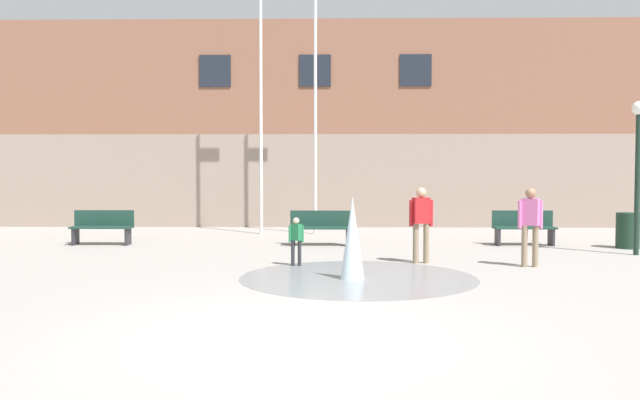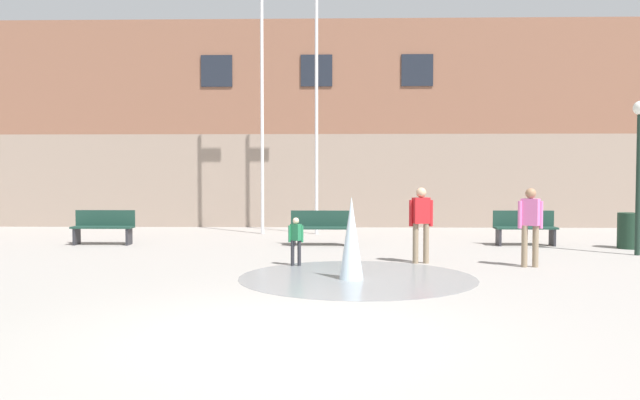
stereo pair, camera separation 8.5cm
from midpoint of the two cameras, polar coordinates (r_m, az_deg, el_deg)
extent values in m
plane|color=gray|center=(7.36, -3.41, -12.32)|extent=(100.00, 100.00, 0.00)
cube|color=gray|center=(24.90, -0.02, 1.84)|extent=(36.00, 6.00, 3.28)
cube|color=brown|center=(25.13, -0.02, 10.17)|extent=(36.00, 6.00, 4.01)
cube|color=#1E232D|center=(22.55, -9.32, 11.56)|extent=(1.10, 0.06, 1.10)
cube|color=#1E232D|center=(22.18, -0.21, 11.75)|extent=(1.10, 0.06, 1.10)
cube|color=#1E232D|center=(22.36, 8.99, 11.64)|extent=(1.10, 0.06, 1.10)
cylinder|color=gray|center=(11.37, 3.64, -7.06)|extent=(4.29, 4.29, 0.01)
cone|color=silver|center=(11.08, 3.11, -3.49)|extent=(0.44, 0.44, 1.47)
cube|color=#28282D|center=(17.74, -21.23, -3.13)|extent=(0.06, 0.40, 0.44)
cube|color=#28282D|center=(17.25, -16.93, -3.22)|extent=(0.06, 0.40, 0.44)
cube|color=#19382D|center=(17.46, -19.12, -2.37)|extent=(1.60, 0.44, 0.05)
cube|color=#19382D|center=(17.63, -18.90, -1.56)|extent=(1.60, 0.04, 0.42)
cube|color=#28282D|center=(16.36, -2.22, -3.42)|extent=(0.06, 0.40, 0.44)
cube|color=#28282D|center=(16.33, 2.70, -3.43)|extent=(0.06, 0.40, 0.44)
cube|color=#19382D|center=(16.31, 0.24, -2.57)|extent=(1.60, 0.44, 0.05)
cube|color=#19382D|center=(16.49, 0.25, -1.70)|extent=(1.60, 0.04, 0.42)
cube|color=#28282D|center=(17.01, 16.14, -3.29)|extent=(0.06, 0.40, 0.44)
cube|color=#28282D|center=(17.42, 20.61, -3.21)|extent=(0.06, 0.40, 0.44)
cube|color=#19382D|center=(17.18, 18.41, -2.44)|extent=(1.60, 0.44, 0.05)
cube|color=#19382D|center=(17.36, 18.23, -1.61)|extent=(1.60, 0.04, 0.42)
cylinder|color=#89755B|center=(13.24, 8.91, -3.93)|extent=(0.12, 0.12, 0.84)
cylinder|color=#89755B|center=(13.27, 9.86, -3.93)|extent=(0.12, 0.12, 0.84)
cube|color=red|center=(13.20, 9.41, -0.95)|extent=(0.38, 0.28, 0.54)
sphere|color=tan|center=(13.19, 9.42, 0.67)|extent=(0.21, 0.21, 0.21)
cylinder|color=red|center=(13.18, 8.50, -1.19)|extent=(0.08, 0.08, 0.55)
cylinder|color=red|center=(13.24, 10.30, -1.19)|extent=(0.08, 0.08, 0.55)
cylinder|color=#28282D|center=(12.75, -2.33, -4.87)|extent=(0.07, 0.07, 0.52)
cylinder|color=#28282D|center=(12.74, -1.72, -4.88)|extent=(0.07, 0.07, 0.52)
cube|color=#237547|center=(12.70, -2.03, -2.96)|extent=(0.24, 0.23, 0.33)
sphere|color=beige|center=(12.68, -2.03, -1.91)|extent=(0.13, 0.13, 0.13)
cylinder|color=#237547|center=(12.71, -2.62, -3.11)|extent=(0.05, 0.05, 0.34)
cylinder|color=#237547|center=(12.70, -1.44, -3.11)|extent=(0.05, 0.05, 0.34)
cylinder|color=#89755B|center=(13.21, 18.37, -4.04)|extent=(0.12, 0.12, 0.84)
cylinder|color=#89755B|center=(13.28, 19.28, -4.02)|extent=(0.12, 0.12, 0.84)
cube|color=pink|center=(13.19, 18.86, -1.05)|extent=(0.39, 0.36, 0.54)
sphere|color=#997051|center=(13.17, 18.88, 0.58)|extent=(0.21, 0.21, 0.21)
cylinder|color=pink|center=(13.13, 17.99, -1.29)|extent=(0.08, 0.08, 0.55)
cylinder|color=pink|center=(13.26, 19.73, -1.28)|extent=(0.08, 0.08, 0.55)
cylinder|color=silver|center=(19.72, -5.20, 8.87)|extent=(0.10, 0.10, 8.21)
cylinder|color=silver|center=(19.60, -0.20, 8.93)|extent=(0.10, 0.10, 8.22)
cylinder|color=#192D23|center=(16.10, 27.25, 1.20)|extent=(0.12, 0.12, 3.23)
sphere|color=white|center=(16.17, 27.37, 7.49)|extent=(0.32, 0.32, 0.32)
cylinder|color=#193323|center=(17.51, 26.55, -2.53)|extent=(0.56, 0.56, 0.90)
camera|label=1|loc=(0.04, -89.82, 0.01)|focal=35.00mm
camera|label=2|loc=(0.04, 90.18, -0.01)|focal=35.00mm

